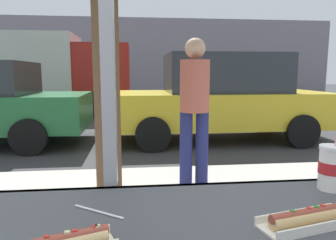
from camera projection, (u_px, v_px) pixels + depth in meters
ground_plane at (131, 122)px, 9.16m from camera, size 60.00×60.00×0.00m
sidewalk_strip at (126, 222)px, 2.86m from camera, size 16.00×2.80×0.15m
building_facade_far at (132, 57)px, 21.79m from camera, size 28.00×1.20×5.09m
soda_cup_right at (331, 167)px, 1.15m from camera, size 0.09×0.09×0.32m
hotdog_tray_near at (307, 218)px, 0.88m from camera, size 0.29×0.16×0.05m
loose_straw at (98, 212)px, 0.96m from camera, size 0.16×0.11×0.01m
parked_car_yellow at (219, 98)px, 6.66m from camera, size 4.57×2.04×1.80m
box_truck at (31, 71)px, 10.47m from camera, size 6.31×2.44×2.66m
pedestrian at (195, 103)px, 3.44m from camera, size 0.32×0.32×1.63m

